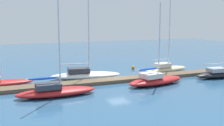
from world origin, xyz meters
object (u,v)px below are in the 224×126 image
Objects in this scene: sailboat_1 at (55,90)px; sailboat_4 at (166,68)px; sailboat_5 at (221,73)px; sailboat_2 at (85,74)px; sailboat_3 at (155,80)px; mooring_buoy_orange at (133,67)px.

sailboat_1 reaches higher than sailboat_4.
sailboat_2 is at bearing 163.43° from sailboat_5.
sailboat_1 is at bearing -118.26° from sailboat_2.
sailboat_5 is at bearing -60.12° from sailboat_4.
sailboat_1 is at bearing 172.63° from sailboat_3.
sailboat_5 is (16.62, -6.03, -0.06)m from sailboat_2.
sailboat_5 is at bearing -10.40° from sailboat_2.
sailboat_4 reaches higher than mooring_buoy_orange.
sailboat_3 is (6.61, -6.14, -0.05)m from sailboat_2.
mooring_buoy_orange is (14.02, 10.52, -0.33)m from sailboat_1.
sailboat_3 is 0.78× the size of sailboat_4.
mooring_buoy_orange is (8.91, 3.93, -0.37)m from sailboat_2.
sailboat_4 is at bearing 21.46° from sailboat_1.
sailboat_2 is at bearing 172.78° from sailboat_4.
sailboat_5 reaches higher than sailboat_3.
sailboat_4 is (12.15, -0.06, -0.04)m from sailboat_2.
sailboat_1 is 1.35× the size of sailboat_3.
sailboat_5 reaches higher than mooring_buoy_orange.
sailboat_2 reaches higher than sailboat_4.
sailboat_4 is at bearing 130.20° from sailboat_5.
sailboat_3 is 0.80× the size of sailboat_5.
sailboat_1 is 23.63× the size of mooring_buoy_orange.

